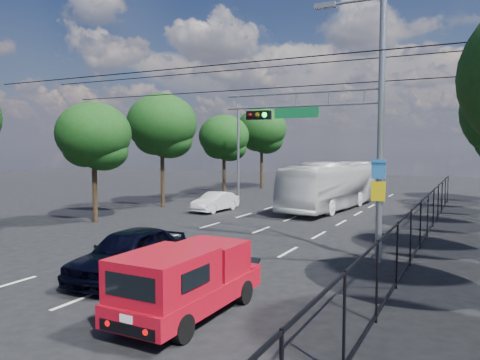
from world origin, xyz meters
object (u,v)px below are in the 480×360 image
Objects in this scene: signal_mast at (347,118)px; white_bus at (331,185)px; red_pickup at (187,279)px; white_van at (215,202)px; navy_hatchback at (129,253)px.

signal_mast is 0.84× the size of white_bus.
red_pickup is 18.72m from white_van.
red_pickup reaches higher than white_van.
signal_mast is at bearing -34.32° from white_van.
signal_mast is 1.97× the size of red_pickup.
red_pickup is 21.21m from white_bus.
signal_mast is at bearing 44.02° from navy_hatchback.
red_pickup is 0.42× the size of white_bus.
white_van is at bearing 118.16° from red_pickup.
red_pickup is at bearing -103.87° from signal_mast.
white_bus reaches higher than navy_hatchback.
white_bus is at bearing 40.63° from white_van.
red_pickup is 1.02× the size of navy_hatchback.
white_van is (-6.32, -4.54, -0.96)m from white_bus.
red_pickup is at bearing -77.78° from white_bus.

